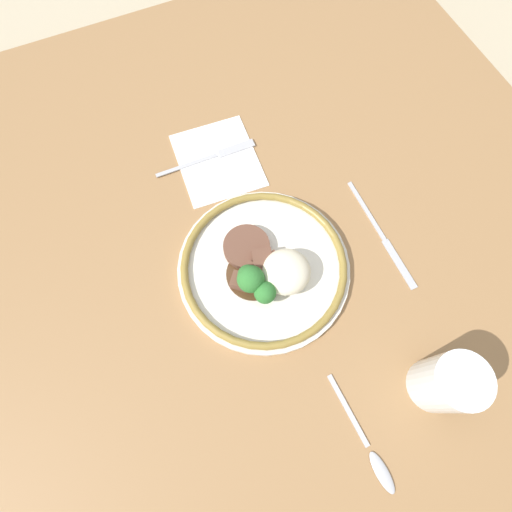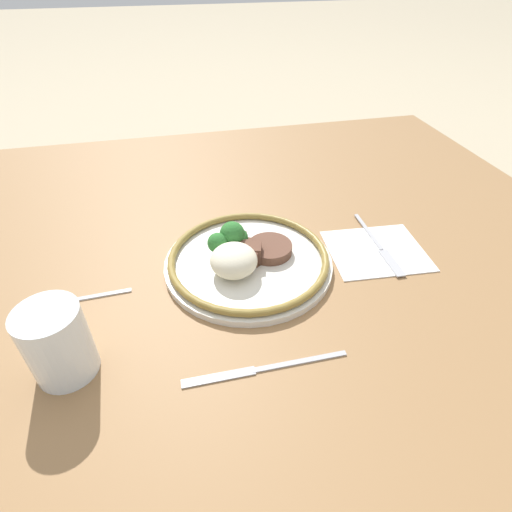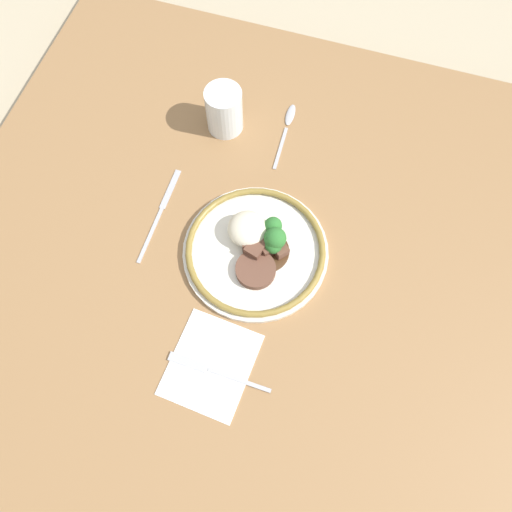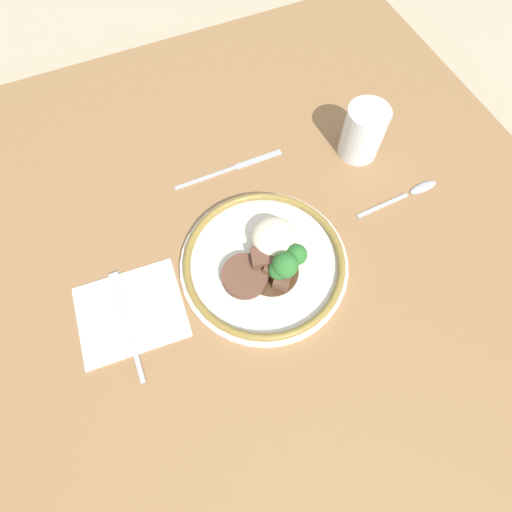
# 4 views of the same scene
# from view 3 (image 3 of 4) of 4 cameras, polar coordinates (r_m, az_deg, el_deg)

# --- Properties ---
(ground_plane) EXTENTS (8.00, 8.00, 0.00)m
(ground_plane) POSITION_cam_3_polar(r_m,az_deg,el_deg) (0.97, -0.86, -3.15)
(ground_plane) COLOR tan
(dining_table) EXTENTS (1.20, 1.20, 0.05)m
(dining_table) POSITION_cam_3_polar(r_m,az_deg,el_deg) (0.94, -0.88, -2.67)
(dining_table) COLOR olive
(dining_table) RESTS_ON ground
(napkin) EXTENTS (0.17, 0.15, 0.00)m
(napkin) POSITION_cam_3_polar(r_m,az_deg,el_deg) (0.88, -5.18, -12.25)
(napkin) COLOR white
(napkin) RESTS_ON dining_table
(plate) EXTENTS (0.27, 0.27, 0.07)m
(plate) POSITION_cam_3_polar(r_m,az_deg,el_deg) (0.92, -0.13, 0.98)
(plate) COLOR silver
(plate) RESTS_ON dining_table
(juice_glass) EXTENTS (0.07, 0.07, 0.10)m
(juice_glass) POSITION_cam_3_polar(r_m,az_deg,el_deg) (1.05, -3.64, 16.20)
(juice_glass) COLOR #F4AD19
(juice_glass) RESTS_ON dining_table
(fork) EXTENTS (0.02, 0.19, 0.00)m
(fork) POSITION_cam_3_polar(r_m,az_deg,el_deg) (0.88, -5.38, -12.80)
(fork) COLOR #ADADB2
(fork) RESTS_ON napkin
(knife) EXTENTS (0.21, 0.01, 0.00)m
(knife) POSITION_cam_3_polar(r_m,az_deg,el_deg) (0.99, -10.83, 5.06)
(knife) COLOR #ADADB2
(knife) RESTS_ON dining_table
(spoon) EXTENTS (0.17, 0.02, 0.01)m
(spoon) POSITION_cam_3_polar(r_m,az_deg,el_deg) (1.09, 3.67, 14.94)
(spoon) COLOR #ADADB2
(spoon) RESTS_ON dining_table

